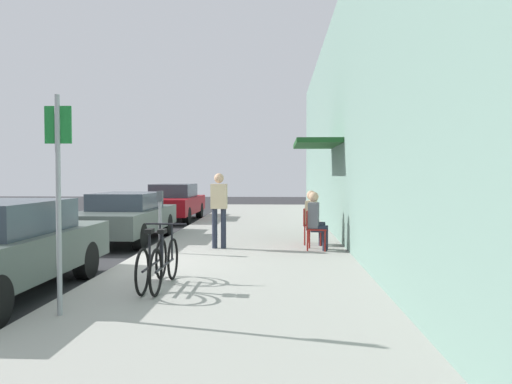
{
  "coord_description": "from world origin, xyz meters",
  "views": [
    {
      "loc": [
        3.0,
        -9.0,
        1.78
      ],
      "look_at": [
        2.31,
        5.13,
        1.28
      ],
      "focal_mm": 33.71,
      "sensor_mm": 36.0,
      "label": 1
    }
  ],
  "objects_px": {
    "parked_car_2": "(173,202)",
    "cafe_chair_0": "(313,227)",
    "bicycle_0": "(153,263)",
    "bicycle_1": "(165,263)",
    "parking_meter": "(160,217)",
    "street_sign": "(58,187)",
    "parked_car_1": "(125,216)",
    "cafe_chair_1": "(311,223)",
    "seated_patron_1": "(314,215)",
    "seated_patron_0": "(316,219)",
    "pedestrian_standing": "(219,204)"
  },
  "relations": [
    {
      "from": "parked_car_2",
      "to": "parking_meter",
      "type": "bearing_deg",
      "value": -79.34
    },
    {
      "from": "parked_car_1",
      "to": "parked_car_2",
      "type": "distance_m",
      "value": 5.8
    },
    {
      "from": "street_sign",
      "to": "bicycle_1",
      "type": "bearing_deg",
      "value": 57.72
    },
    {
      "from": "bicycle_0",
      "to": "bicycle_1",
      "type": "distance_m",
      "value": 0.19
    },
    {
      "from": "bicycle_0",
      "to": "pedestrian_standing",
      "type": "xyz_separation_m",
      "value": [
        0.51,
        3.79,
        0.64
      ]
    },
    {
      "from": "parked_car_2",
      "to": "parking_meter",
      "type": "xyz_separation_m",
      "value": [
        1.55,
        -8.23,
        0.15
      ]
    },
    {
      "from": "parked_car_2",
      "to": "seated_patron_0",
      "type": "xyz_separation_m",
      "value": [
        4.91,
        -7.72,
        0.08
      ]
    },
    {
      "from": "parked_car_2",
      "to": "cafe_chair_0",
      "type": "xyz_separation_m",
      "value": [
        4.86,
        -7.7,
        -0.11
      ]
    },
    {
      "from": "parked_car_1",
      "to": "parked_car_2",
      "type": "relative_size",
      "value": 1.0
    },
    {
      "from": "parking_meter",
      "to": "street_sign",
      "type": "xyz_separation_m",
      "value": [
        -0.05,
        -4.61,
        0.75
      ]
    },
    {
      "from": "parked_car_2",
      "to": "bicycle_1",
      "type": "relative_size",
      "value": 2.57
    },
    {
      "from": "bicycle_1",
      "to": "parked_car_2",
      "type": "bearing_deg",
      "value": 101.95
    },
    {
      "from": "parked_car_2",
      "to": "cafe_chair_0",
      "type": "relative_size",
      "value": 5.06
    },
    {
      "from": "cafe_chair_1",
      "to": "seated_patron_1",
      "type": "height_order",
      "value": "seated_patron_1"
    },
    {
      "from": "seated_patron_0",
      "to": "pedestrian_standing",
      "type": "xyz_separation_m",
      "value": [
        -2.18,
        0.13,
        0.3
      ]
    },
    {
      "from": "cafe_chair_0",
      "to": "seated_patron_0",
      "type": "xyz_separation_m",
      "value": [
        0.06,
        -0.01,
        0.19
      ]
    },
    {
      "from": "parked_car_1",
      "to": "seated_patron_1",
      "type": "xyz_separation_m",
      "value": [
        4.92,
        -1.1,
        0.13
      ]
    },
    {
      "from": "parked_car_2",
      "to": "cafe_chair_1",
      "type": "height_order",
      "value": "parked_car_2"
    },
    {
      "from": "parking_meter",
      "to": "cafe_chair_1",
      "type": "distance_m",
      "value": 3.58
    },
    {
      "from": "cafe_chair_0",
      "to": "seated_patron_1",
      "type": "distance_m",
      "value": 0.83
    },
    {
      "from": "parked_car_1",
      "to": "cafe_chair_1",
      "type": "xyz_separation_m",
      "value": [
        4.86,
        -1.08,
        -0.07
      ]
    },
    {
      "from": "cafe_chair_1",
      "to": "parked_car_1",
      "type": "bearing_deg",
      "value": 167.42
    },
    {
      "from": "parking_meter",
      "to": "cafe_chair_1",
      "type": "relative_size",
      "value": 1.52
    },
    {
      "from": "bicycle_0",
      "to": "cafe_chair_0",
      "type": "xyz_separation_m",
      "value": [
        2.64,
        3.67,
        0.14
      ]
    },
    {
      "from": "parked_car_2",
      "to": "bicycle_1",
      "type": "distance_m",
      "value": 11.65
    },
    {
      "from": "bicycle_0",
      "to": "seated_patron_1",
      "type": "relative_size",
      "value": 1.33
    },
    {
      "from": "seated_patron_0",
      "to": "cafe_chair_1",
      "type": "xyz_separation_m",
      "value": [
        -0.06,
        0.83,
        -0.19
      ]
    },
    {
      "from": "bicycle_1",
      "to": "street_sign",
      "type": "bearing_deg",
      "value": -122.28
    },
    {
      "from": "bicycle_0",
      "to": "street_sign",
      "type": "bearing_deg",
      "value": -116.14
    },
    {
      "from": "seated_patron_1",
      "to": "pedestrian_standing",
      "type": "relative_size",
      "value": 0.76
    },
    {
      "from": "parked_car_2",
      "to": "cafe_chair_1",
      "type": "xyz_separation_m",
      "value": [
        4.86,
        -6.88,
        -0.11
      ]
    },
    {
      "from": "parking_meter",
      "to": "seated_patron_0",
      "type": "distance_m",
      "value": 3.41
    },
    {
      "from": "street_sign",
      "to": "seated_patron_1",
      "type": "relative_size",
      "value": 2.02
    },
    {
      "from": "seated_patron_0",
      "to": "cafe_chair_1",
      "type": "bearing_deg",
      "value": 93.92
    },
    {
      "from": "bicycle_1",
      "to": "cafe_chair_1",
      "type": "distance_m",
      "value": 5.14
    },
    {
      "from": "bicycle_0",
      "to": "bicycle_1",
      "type": "relative_size",
      "value": 1.0
    },
    {
      "from": "parking_meter",
      "to": "street_sign",
      "type": "height_order",
      "value": "street_sign"
    },
    {
      "from": "parked_car_2",
      "to": "street_sign",
      "type": "xyz_separation_m",
      "value": [
        1.5,
        -12.84,
        0.9
      ]
    },
    {
      "from": "cafe_chair_1",
      "to": "seated_patron_1",
      "type": "distance_m",
      "value": 0.2
    },
    {
      "from": "cafe_chair_0",
      "to": "seated_patron_0",
      "type": "distance_m",
      "value": 0.2
    },
    {
      "from": "parking_meter",
      "to": "seated_patron_1",
      "type": "xyz_separation_m",
      "value": [
        3.37,
        1.33,
        -0.07
      ]
    },
    {
      "from": "parking_meter",
      "to": "street_sign",
      "type": "relative_size",
      "value": 0.51
    },
    {
      "from": "parked_car_1",
      "to": "pedestrian_standing",
      "type": "height_order",
      "value": "pedestrian_standing"
    },
    {
      "from": "parked_car_2",
      "to": "parking_meter",
      "type": "relative_size",
      "value": 3.33
    },
    {
      "from": "seated_patron_0",
      "to": "parking_meter",
      "type": "bearing_deg",
      "value": -171.24
    },
    {
      "from": "cafe_chair_1",
      "to": "seated_patron_1",
      "type": "relative_size",
      "value": 0.67
    },
    {
      "from": "parking_meter",
      "to": "seated_patron_1",
      "type": "distance_m",
      "value": 3.62
    },
    {
      "from": "street_sign",
      "to": "seated_patron_0",
      "type": "xyz_separation_m",
      "value": [
        3.41,
        5.13,
        -0.82
      ]
    },
    {
      "from": "parked_car_1",
      "to": "cafe_chair_1",
      "type": "height_order",
      "value": "parked_car_1"
    },
    {
      "from": "parked_car_2",
      "to": "cafe_chair_1",
      "type": "bearing_deg",
      "value": -54.79
    }
  ]
}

